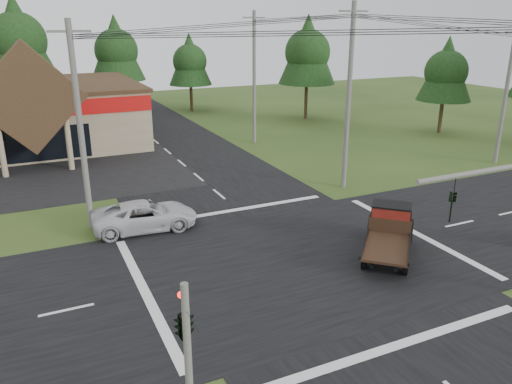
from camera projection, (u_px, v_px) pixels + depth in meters
ground at (297, 260)px, 22.83m from camera, size 120.00×120.00×0.00m
road_ns at (297, 260)px, 22.83m from camera, size 12.00×120.00×0.02m
road_ew at (297, 260)px, 22.83m from camera, size 120.00×12.00×0.02m
traffic_signal_corner at (184, 311)px, 12.41m from camera, size 0.53×2.48×4.40m
utility_pole_nw at (80, 127)px, 24.73m from camera, size 2.00×0.30×10.50m
utility_pole_ne at (349, 97)px, 30.96m from camera, size 2.00×0.30×11.50m
utility_pole_far at (506, 94)px, 36.77m from camera, size 2.00×0.30×10.20m
utility_pole_n at (254, 77)px, 43.01m from camera, size 2.00×0.30×11.20m
tree_row_c at (17, 37)px, 51.12m from camera, size 7.28×7.28×13.13m
tree_row_d at (116, 48)px, 56.41m from camera, size 6.16×6.16×11.11m
tree_row_e at (190, 60)px, 58.33m from camera, size 5.04×5.04×9.09m
tree_side_ne at (308, 50)px, 53.32m from camera, size 6.16×6.16×11.11m
tree_side_e_near at (446, 69)px, 46.68m from camera, size 5.04×5.04×9.09m
antique_flatbed_truck at (389, 234)px, 22.85m from camera, size 5.13×5.29×2.23m
white_pickup at (145, 216)px, 25.99m from camera, size 5.57×2.93×1.49m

